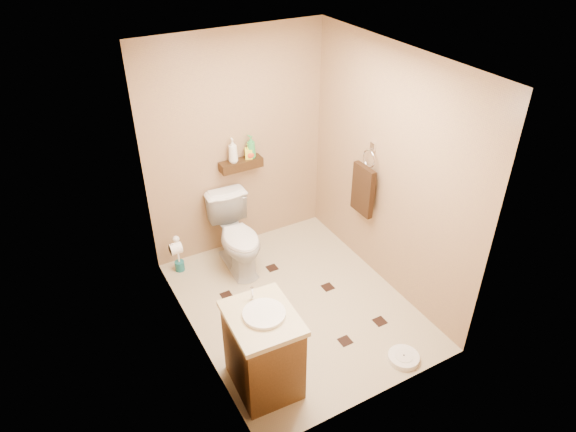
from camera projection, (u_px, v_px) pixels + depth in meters
ground at (296, 304)px, 5.07m from camera, size 2.50×2.50×0.00m
wall_back at (237, 146)px, 5.33m from camera, size 2.00×0.04×2.40m
wall_front at (388, 283)px, 3.50m from camera, size 2.00×0.04×2.40m
wall_left at (186, 232)px, 4.01m from camera, size 0.04×2.50×2.40m
wall_right at (389, 174)px, 4.82m from camera, size 0.04×2.50×2.40m
ceiling at (298, 60)px, 3.76m from camera, size 2.00×2.50×0.02m
wall_shelf at (241, 164)px, 5.37m from camera, size 0.46×0.14×0.10m
floor_accents at (303, 305)px, 5.06m from camera, size 1.24×1.37×0.01m
toilet at (238, 236)px, 5.37m from camera, size 0.48×0.79×0.78m
vanity at (263, 350)px, 4.06m from camera, size 0.54×0.65×0.87m
bathroom_scale at (404, 358)px, 4.46m from camera, size 0.31×0.31×0.05m
toilet_brush at (179, 258)px, 5.43m from camera, size 0.10×0.10×0.44m
towel_ring at (363, 188)px, 5.11m from camera, size 0.12×0.30×0.76m
toilet_paper at (176, 248)px, 4.84m from camera, size 0.12×0.11×0.12m
bottle_a at (233, 151)px, 5.24m from camera, size 0.11×0.11×0.26m
bottle_b at (248, 151)px, 5.34m from camera, size 0.10×0.10×0.17m
bottle_c at (250, 152)px, 5.35m from camera, size 0.14×0.14×0.14m
bottle_d at (251, 147)px, 5.33m from camera, size 0.13×0.13×0.25m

